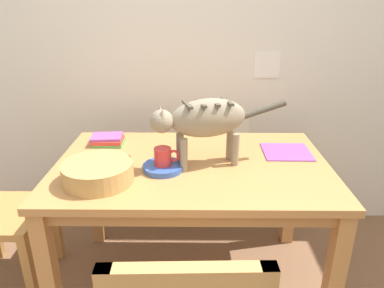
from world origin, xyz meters
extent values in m
cube|color=silver|center=(0.00, 1.78, 1.25)|extent=(5.15, 0.10, 2.50)
cube|color=white|center=(0.26, 1.73, 0.68)|extent=(0.17, 0.01, 0.17)
cube|color=white|center=(0.44, 1.73, 1.11)|extent=(0.16, 0.01, 0.16)
cube|color=#BC7F46|center=(-0.03, 1.06, 0.72)|extent=(1.34, 0.86, 0.03)
cube|color=#AD7540|center=(-0.03, 1.06, 0.67)|extent=(1.26, 0.78, 0.07)
cube|color=#BC7F46|center=(-0.65, 0.68, 0.35)|extent=(0.07, 0.07, 0.71)
cube|color=#BC7F46|center=(0.59, 0.68, 0.35)|extent=(0.07, 0.07, 0.71)
cube|color=#BC7F46|center=(-0.65, 1.44, 0.35)|extent=(0.07, 0.07, 0.71)
cube|color=#BC7F46|center=(0.59, 1.44, 0.35)|extent=(0.07, 0.07, 0.71)
ellipsoid|color=gray|center=(0.05, 1.04, 0.98)|extent=(0.39, 0.23, 0.18)
cube|color=#4D4437|center=(0.14, 1.07, 1.05)|extent=(0.05, 0.13, 0.01)
cube|color=#4D4437|center=(0.07, 1.05, 1.05)|extent=(0.05, 0.13, 0.01)
cube|color=#4D4437|center=(0.01, 1.03, 1.05)|extent=(0.05, 0.13, 0.01)
cube|color=#4D4437|center=(-0.05, 1.02, 1.05)|extent=(0.05, 0.13, 0.01)
cylinder|color=gray|center=(-0.06, 0.97, 0.82)|extent=(0.04, 0.04, 0.16)
cylinder|color=gray|center=(-0.08, 1.04, 0.82)|extent=(0.04, 0.04, 0.16)
cylinder|color=gray|center=(0.18, 1.04, 0.82)|extent=(0.04, 0.04, 0.16)
cylinder|color=gray|center=(0.16, 1.11, 0.82)|extent=(0.04, 0.04, 0.16)
sphere|color=gray|center=(-0.16, 0.98, 0.98)|extent=(0.11, 0.11, 0.11)
cone|color=gray|center=(-0.16, 0.95, 1.03)|extent=(0.04, 0.04, 0.04)
cone|color=gray|center=(-0.17, 1.01, 1.03)|extent=(0.04, 0.04, 0.04)
cylinder|color=#4D4437|center=(0.32, 1.12, 1.00)|extent=(0.22, 0.09, 0.08)
cylinder|color=#3156AD|center=(-0.16, 0.98, 0.75)|extent=(0.19, 0.19, 0.03)
cylinder|color=red|center=(-0.16, 0.98, 0.81)|extent=(0.08, 0.08, 0.08)
torus|color=red|center=(-0.11, 0.98, 0.81)|extent=(0.06, 0.01, 0.06)
cube|color=purple|center=(0.47, 1.20, 0.74)|extent=(0.25, 0.23, 0.01)
cube|color=#4C9F4E|center=(-0.49, 1.30, 0.75)|extent=(0.17, 0.13, 0.01)
cube|color=red|center=(-0.50, 1.30, 0.76)|extent=(0.16, 0.13, 0.02)
cube|color=#9B4B99|center=(-0.50, 1.31, 0.78)|extent=(0.17, 0.14, 0.01)
cylinder|color=tan|center=(-0.44, 0.86, 0.79)|extent=(0.31, 0.31, 0.09)
cylinder|color=brown|center=(-0.44, 0.86, 0.79)|extent=(0.25, 0.25, 0.08)
cube|color=#BB8041|center=(-1.04, 1.07, 0.43)|extent=(0.42, 0.42, 0.04)
cube|color=#BB8041|center=(-0.85, 1.26, 0.20)|extent=(0.04, 0.04, 0.41)
cube|color=#BB8041|center=(-0.85, 0.89, 0.20)|extent=(0.04, 0.04, 0.41)
cube|color=#C28547|center=(-0.03, 0.10, 0.89)|extent=(0.42, 0.05, 0.08)
camera|label=1|loc=(-0.01, -0.54, 1.49)|focal=33.53mm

